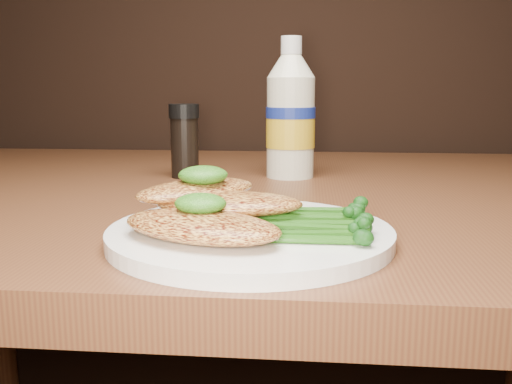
# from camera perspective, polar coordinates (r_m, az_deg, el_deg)

# --- Properties ---
(plate) EXTENTS (0.24, 0.24, 0.01)m
(plate) POSITION_cam_1_polar(r_m,az_deg,el_deg) (0.48, -0.59, -4.32)
(plate) COLOR white
(plate) RESTS_ON dining_table
(chicken_front) EXTENTS (0.15, 0.12, 0.02)m
(chicken_front) POSITION_cam_1_polar(r_m,az_deg,el_deg) (0.44, -5.61, -3.45)
(chicken_front) COLOR gold
(chicken_front) RESTS_ON plate
(chicken_mid) EXTENTS (0.13, 0.07, 0.02)m
(chicken_mid) POSITION_cam_1_polar(r_m,az_deg,el_deg) (0.48, -2.81, -1.18)
(chicken_mid) COLOR gold
(chicken_mid) RESTS_ON plate
(chicken_back) EXTENTS (0.13, 0.13, 0.02)m
(chicken_back) POSITION_cam_1_polar(r_m,az_deg,el_deg) (0.50, -6.03, 0.17)
(chicken_back) COLOR gold
(chicken_back) RESTS_ON plate
(pesto_front) EXTENTS (0.05, 0.05, 0.02)m
(pesto_front) POSITION_cam_1_polar(r_m,az_deg,el_deg) (0.44, -5.67, -1.16)
(pesto_front) COLOR #0F3708
(pesto_front) RESTS_ON chicken_front
(pesto_back) EXTENTS (0.05, 0.05, 0.02)m
(pesto_back) POSITION_cam_1_polar(r_m,az_deg,el_deg) (0.50, -5.40, 1.72)
(pesto_back) COLOR #0F3708
(pesto_back) RESTS_ON chicken_back
(broccolini_bundle) EXTENTS (0.13, 0.11, 0.02)m
(broccolini_bundle) POSITION_cam_1_polar(r_m,az_deg,el_deg) (0.46, 5.40, -2.91)
(broccolini_bundle) COLOR #205212
(broccolini_bundle) RESTS_ON plate
(mayo_bottle) EXTENTS (0.09, 0.09, 0.20)m
(mayo_bottle) POSITION_cam_1_polar(r_m,az_deg,el_deg) (0.81, 3.54, 8.51)
(mayo_bottle) COLOR beige
(mayo_bottle) RESTS_ON dining_table
(pepper_grinder) EXTENTS (0.05, 0.05, 0.11)m
(pepper_grinder) POSITION_cam_1_polar(r_m,az_deg,el_deg) (0.81, -7.27, 5.15)
(pepper_grinder) COLOR black
(pepper_grinder) RESTS_ON dining_table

